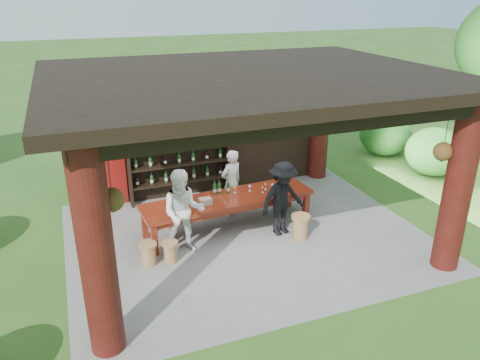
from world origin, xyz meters
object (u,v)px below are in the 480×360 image
object	(u,v)px
wine_shelf	(179,156)
tasting_table	(228,202)
host	(231,183)
guest_man	(282,199)
guest_woman	(183,212)
napkin_basket	(205,201)
stool_far_left	(149,253)
stool_near_right	(300,226)
stool_near_left	(170,251)

from	to	relation	value
wine_shelf	tasting_table	bearing A→B (deg)	-73.82
host	guest_man	xyz separation A→B (m)	(0.70, -1.26, 0.03)
host	guest_woman	distance (m)	1.92
tasting_table	guest_man	bearing A→B (deg)	-31.28
guest_woman	napkin_basket	world-z (taller)	guest_woman
tasting_table	guest_woman	bearing A→B (deg)	-152.15
stool_far_left	guest_woman	world-z (taller)	guest_woman
stool_far_left	guest_man	size ratio (longest dim) A/B	0.28
napkin_basket	stool_near_right	bearing A→B (deg)	-23.42
guest_man	napkin_basket	world-z (taller)	guest_man
tasting_table	stool_near_right	size ratio (longest dim) A/B	7.16
wine_shelf	tasting_table	size ratio (longest dim) A/B	0.66
stool_near_left	host	xyz separation A→B (m)	(1.81, 1.53, 0.57)
host	wine_shelf	bearing A→B (deg)	-77.71
stool_near_right	guest_man	size ratio (longest dim) A/B	0.33
tasting_table	napkin_basket	world-z (taller)	napkin_basket
host	napkin_basket	size ratio (longest dim) A/B	6.10
host	guest_woman	xyz separation A→B (m)	(-1.45, -1.25, 0.08)
tasting_table	guest_woman	world-z (taller)	guest_woman
host	tasting_table	bearing A→B (deg)	42.88
stool_far_left	guest_man	world-z (taller)	guest_man
stool_near_right	napkin_basket	world-z (taller)	napkin_basket
tasting_table	stool_near_right	world-z (taller)	tasting_table
tasting_table	stool_far_left	world-z (taller)	tasting_table
wine_shelf	guest_man	size ratio (longest dim) A/B	1.55
wine_shelf	guest_woman	bearing A→B (deg)	-102.29
guest_woman	tasting_table	bearing A→B (deg)	41.29
guest_woman	guest_man	size ratio (longest dim) A/B	1.07
stool_near_right	guest_woman	world-z (taller)	guest_woman
stool_near_right	guest_woman	distance (m)	2.52
wine_shelf	guest_woman	xyz separation A→B (m)	(-0.56, -2.59, -0.24)
host	napkin_basket	distance (m)	1.19
stool_near_left	napkin_basket	bearing A→B (deg)	37.60
tasting_table	host	size ratio (longest dim) A/B	2.43
tasting_table	stool_far_left	xyz separation A→B (m)	(-1.92, -0.84, -0.40)
host	guest_man	distance (m)	1.44
wine_shelf	tasting_table	world-z (taller)	wine_shelf
wine_shelf	guest_woman	size ratio (longest dim) A/B	1.45
stool_near_left	host	size ratio (longest dim) A/B	0.27
wine_shelf	stool_far_left	size ratio (longest dim) A/B	5.58
stool_far_left	napkin_basket	xyz separation A→B (m)	(1.36, 0.68, 0.58)
tasting_table	stool_near_right	bearing A→B (deg)	-36.75
wine_shelf	stool_near_right	distance (m)	3.58
tasting_table	host	xyz separation A→B (m)	(0.31, 0.65, 0.15)
wine_shelf	stool_near_left	world-z (taller)	wine_shelf
wine_shelf	stool_far_left	world-z (taller)	wine_shelf
stool_near_right	guest_man	bearing A→B (deg)	128.51
stool_near_right	host	bearing A→B (deg)	121.16
stool_near_left	napkin_basket	world-z (taller)	napkin_basket
host	guest_man	bearing A→B (deg)	97.56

